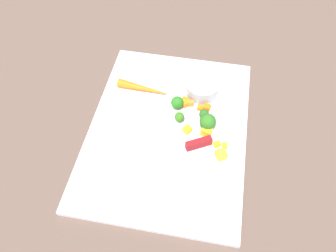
% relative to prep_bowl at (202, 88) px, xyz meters
% --- Properties ---
extents(ground_plane, '(4.00, 4.00, 0.00)m').
position_rel_prep_bowl_xyz_m(ground_plane, '(-0.13, 0.07, -0.03)').
color(ground_plane, brown).
extents(cutting_board, '(0.51, 0.38, 0.01)m').
position_rel_prep_bowl_xyz_m(cutting_board, '(-0.13, 0.07, -0.02)').
color(cutting_board, white).
rests_on(cutting_board, ground_plane).
extents(prep_bowl, '(0.09, 0.09, 0.04)m').
position_rel_prep_bowl_xyz_m(prep_bowl, '(0.00, 0.00, 0.00)').
color(prep_bowl, '#B2B6C4').
rests_on(prep_bowl, cutting_board).
extents(chef_knife, '(0.18, 0.30, 0.02)m').
position_rel_prep_bowl_xyz_m(chef_knife, '(-0.20, 0.05, -0.01)').
color(chef_knife, silver).
rests_on(chef_knife, cutting_board).
extents(whole_carrot, '(0.04, 0.15, 0.02)m').
position_rel_prep_bowl_xyz_m(whole_carrot, '(-0.02, 0.15, -0.01)').
color(whole_carrot, orange).
rests_on(whole_carrot, cutting_board).
extents(carrot_dice_0, '(0.02, 0.02, 0.01)m').
position_rel_prep_bowl_xyz_m(carrot_dice_0, '(-0.05, 0.04, -0.01)').
color(carrot_dice_0, orange).
rests_on(carrot_dice_0, cutting_board).
extents(carrot_dice_1, '(0.01, 0.01, 0.01)m').
position_rel_prep_bowl_xyz_m(carrot_dice_1, '(-0.06, -0.00, -0.01)').
color(carrot_dice_1, orange).
rests_on(carrot_dice_1, cutting_board).
extents(carrot_dice_2, '(0.02, 0.02, 0.01)m').
position_rel_prep_bowl_xyz_m(carrot_dice_2, '(-0.04, 0.04, -0.01)').
color(carrot_dice_2, orange).
rests_on(carrot_dice_2, cutting_board).
extents(carrot_dice_3, '(0.02, 0.02, 0.01)m').
position_rel_prep_bowl_xyz_m(carrot_dice_3, '(-0.05, -0.02, -0.01)').
color(carrot_dice_3, orange).
rests_on(carrot_dice_3, cutting_board).
extents(carrot_dice_4, '(0.02, 0.02, 0.02)m').
position_rel_prep_bowl_xyz_m(carrot_dice_4, '(-0.05, 0.02, -0.01)').
color(carrot_dice_4, orange).
rests_on(carrot_dice_4, cutting_board).
extents(pepper_dice_0, '(0.03, 0.03, 0.02)m').
position_rel_prep_bowl_xyz_m(pepper_dice_0, '(-0.14, -0.03, -0.01)').
color(pepper_dice_0, yellow).
rests_on(pepper_dice_0, cutting_board).
extents(pepper_dice_1, '(0.03, 0.03, 0.02)m').
position_rel_prep_bowl_xyz_m(pepper_dice_1, '(-0.19, -0.07, -0.01)').
color(pepper_dice_1, yellow).
rests_on(pepper_dice_1, cutting_board).
extents(pepper_dice_2, '(0.02, 0.02, 0.01)m').
position_rel_prep_bowl_xyz_m(pepper_dice_2, '(-0.13, 0.02, -0.01)').
color(pepper_dice_2, yellow).
rests_on(pepper_dice_2, cutting_board).
extents(pepper_dice_3, '(0.02, 0.01, 0.01)m').
position_rel_prep_bowl_xyz_m(pepper_dice_3, '(-0.16, -0.07, -0.01)').
color(pepper_dice_3, yellow).
rests_on(pepper_dice_3, cutting_board).
extents(pepper_dice_4, '(0.02, 0.02, 0.01)m').
position_rel_prep_bowl_xyz_m(pepper_dice_4, '(-0.16, -0.06, -0.01)').
color(pepper_dice_4, yellow).
rests_on(pepper_dice_4, cutting_board).
extents(broccoli_floret_0, '(0.02, 0.02, 0.03)m').
position_rel_prep_bowl_xyz_m(broccoli_floret_0, '(-0.08, -0.02, -0.00)').
color(broccoli_floret_0, '#93AD5A').
rests_on(broccoli_floret_0, cutting_board).
extents(broccoli_floret_1, '(0.02, 0.02, 0.03)m').
position_rel_prep_bowl_xyz_m(broccoli_floret_1, '(-0.11, 0.04, -0.00)').
color(broccoli_floret_1, '#81C260').
rests_on(broccoli_floret_1, cutting_board).
extents(broccoli_floret_2, '(0.04, 0.04, 0.05)m').
position_rel_prep_bowl_xyz_m(broccoli_floret_2, '(-0.11, -0.03, 0.01)').
color(broccoli_floret_2, '#85B15F').
rests_on(broccoli_floret_2, cutting_board).
extents(broccoli_floret_3, '(0.03, 0.03, 0.04)m').
position_rel_prep_bowl_xyz_m(broccoli_floret_3, '(-0.06, 0.06, 0.00)').
color(broccoli_floret_3, '#8DAE69').
rests_on(broccoli_floret_3, cutting_board).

